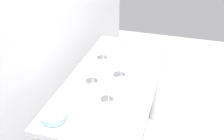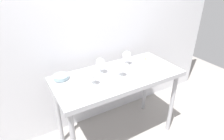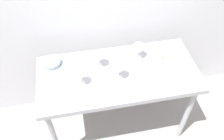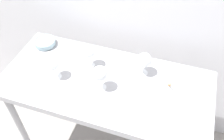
{
  "view_description": "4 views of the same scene",
  "coord_description": "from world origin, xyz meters",
  "views": [
    {
      "loc": [
        -1.63,
        -0.48,
        1.98
      ],
      "look_at": [
        0.04,
        0.02,
        0.93
      ],
      "focal_mm": 42.59,
      "sensor_mm": 36.0,
      "label": 1
    },
    {
      "loc": [
        -0.96,
        -1.53,
        1.89
      ],
      "look_at": [
        -0.05,
        0.03,
        0.95
      ],
      "focal_mm": 30.48,
      "sensor_mm": 36.0,
      "label": 2
    },
    {
      "loc": [
        -0.32,
        -1.36,
        2.47
      ],
      "look_at": [
        -0.06,
        -0.02,
        0.96
      ],
      "focal_mm": 38.71,
      "sensor_mm": 36.0,
      "label": 3
    },
    {
      "loc": [
        0.38,
        -1.02,
        2.14
      ],
      "look_at": [
        0.03,
        0.04,
        0.97
      ],
      "focal_mm": 39.83,
      "sensor_mm": 36.0,
      "label": 4
    }
  ],
  "objects": [
    {
      "name": "ground_plane",
      "position": [
        0.0,
        0.0,
        0.0
      ],
      "size": [
        6.0,
        6.0,
        0.0
      ],
      "primitive_type": "plane",
      "color": "gray"
    },
    {
      "name": "back_wall",
      "position": [
        0.0,
        0.49,
        1.3
      ],
      "size": [
        3.8,
        0.04,
        2.6
      ],
      "primitive_type": "cube",
      "color": "silver",
      "rests_on": "ground_plane"
    },
    {
      "name": "steel_counter",
      "position": [
        0.0,
        -0.01,
        0.79
      ],
      "size": [
        1.4,
        0.65,
        0.9
      ],
      "color": "#A3A3A8",
      "rests_on": "ground_plane"
    },
    {
      "name": "wine_glass_far_right",
      "position": [
        0.21,
        0.15,
        1.02
      ],
      "size": [
        0.1,
        0.1,
        0.17
      ],
      "color": "white",
      "rests_on": "steel_counter"
    },
    {
      "name": "wine_glass_near_left",
      "position": [
        -0.33,
        -0.07,
        1.02
      ],
      "size": [
        0.09,
        0.09,
        0.17
      ],
      "color": "white",
      "rests_on": "steel_counter"
    },
    {
      "name": "wine_glass_near_center",
      "position": [
        -0.01,
        -0.07,
        1.03
      ],
      "size": [
        0.1,
        0.1,
        0.19
      ],
      "color": "white",
      "rests_on": "steel_counter"
    },
    {
      "name": "wine_glass_far_left",
      "position": [
        -0.15,
        0.1,
        1.03
      ],
      "size": [
        0.09,
        0.09,
        0.18
      ],
      "color": "white",
      "rests_on": "steel_counter"
    },
    {
      "name": "tasting_sheet_upper",
      "position": [
        -0.35,
        0.12,
        0.9
      ],
      "size": [
        0.19,
        0.23,
        0.0
      ],
      "primitive_type": "cube",
      "rotation": [
        0.0,
        0.0,
        0.06
      ],
      "color": "white",
      "rests_on": "steel_counter"
    },
    {
      "name": "tasting_bowl",
      "position": [
        -0.56,
        0.2,
        0.93
      ],
      "size": [
        0.16,
        0.16,
        0.05
      ],
      "color": "beige",
      "rests_on": "steel_counter"
    },
    {
      "name": "decanter_funnel",
      "position": [
        0.4,
        0.03,
        0.94
      ],
      "size": [
        0.11,
        0.11,
        0.13
      ],
      "color": "silver",
      "rests_on": "steel_counter"
    }
  ]
}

